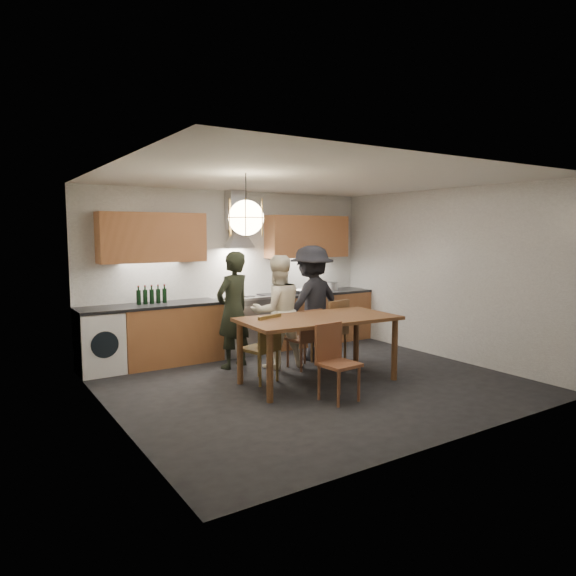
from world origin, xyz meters
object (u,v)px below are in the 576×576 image
person_left (233,310)px  chair_back_left (264,344)px  person_right (312,303)px  person_mid (277,312)px  chair_front (334,356)px  wine_bottles (152,294)px  dining_table (318,325)px  stock_pot (333,286)px  mixing_bowl (301,291)px

person_left → chair_back_left: bearing=68.3°
person_right → person_mid: bearing=-1.5°
chair_front → wine_bottles: size_ratio=1.97×
dining_table → person_left: size_ratio=1.25×
chair_back_left → person_right: size_ratio=0.52×
person_left → dining_table: bearing=94.8°
chair_front → person_mid: size_ratio=0.55×
chair_back_left → stock_pot: stock_pot is taller
dining_table → person_right: size_ratio=1.20×
mixing_bowl → stock_pot: 0.75m
dining_table → person_mid: person_mid is taller
mixing_bowl → stock_pot: (0.74, 0.08, 0.04)m
dining_table → person_right: 1.22m
chair_back_left → stock_pot: bearing=-162.6°
person_right → person_left: bearing=-21.5°
mixing_bowl → chair_front: bearing=-116.5°
person_right → wine_bottles: 2.37m
chair_back_left → chair_front: (0.36, -1.00, -0.01)m
chair_back_left → chair_front: size_ratio=1.01×
mixing_bowl → wine_bottles: 2.54m
dining_table → person_left: 1.39m
person_mid → wine_bottles: size_ratio=3.59×
person_mid → person_right: size_ratio=0.93×
person_left → stock_pot: size_ratio=8.31×
person_right → wine_bottles: (-2.14, 1.02, 0.17)m
chair_front → person_mid: 1.61m
dining_table → chair_back_left: size_ratio=2.32×
chair_back_left → mixing_bowl: 2.30m
person_right → wine_bottles: size_ratio=3.86×
dining_table → stock_pot: 2.67m
dining_table → stock_pot: (1.77, 1.99, 0.22)m
mixing_bowl → stock_pot: stock_pot is taller
dining_table → chair_back_left: chair_back_left is taller
chair_back_left → person_right: bearing=-168.0°
person_left → person_mid: person_left is taller
dining_table → mixing_bowl: bearing=65.2°
stock_pot → dining_table: bearing=-131.7°
person_right → stock_pot: (1.13, 0.95, 0.10)m
person_mid → wine_bottles: (-1.45, 1.14, 0.23)m
chair_front → stock_pot: 3.36m
person_left → stock_pot: bearing=176.9°
person_left → person_mid: (0.53, -0.34, -0.03)m
chair_front → person_mid: (0.20, 1.57, 0.30)m
chair_back_left → person_left: bearing=-108.6°
chair_back_left → wine_bottles: (-0.89, 1.71, 0.52)m
person_left → wine_bottles: bearing=-61.3°
stock_pot → wine_bottles: bearing=178.8°
stock_pot → wine_bottles: size_ratio=0.45×
person_left → mixing_bowl: 1.74m
chair_back_left → person_mid: 0.85m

